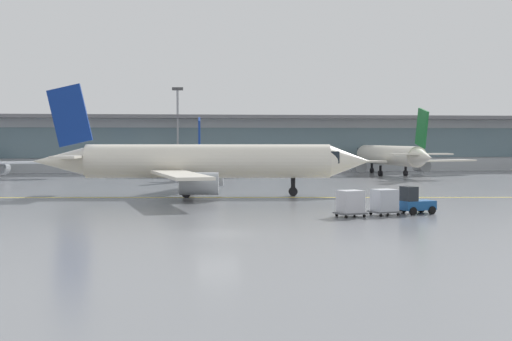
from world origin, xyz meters
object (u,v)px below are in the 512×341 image
baggage_tug (415,202)px  taxiing_regional_jet (204,162)px  cargo_dolly_trailing (350,203)px  cargo_dolly_lead (385,201)px  gate_airplane_3 (390,156)px  gate_airplane_2 (200,160)px  apron_light_mast_1 (178,126)px

baggage_tug → taxiing_regional_jet: bearing=112.4°
taxiing_regional_jet → cargo_dolly_trailing: size_ratio=13.74×
baggage_tug → cargo_dolly_lead: 2.69m
gate_airplane_3 → cargo_dolly_lead: 59.37m
gate_airplane_2 → cargo_dolly_lead: (11.03, -55.54, -1.51)m
baggage_tug → cargo_dolly_trailing: baggage_tug is taller
gate_airplane_3 → apron_light_mast_1: apron_light_mast_1 is taller
gate_airplane_3 → apron_light_mast_1: 34.48m
apron_light_mast_1 → taxiing_regional_jet: bearing=-88.0°
cargo_dolly_lead → cargo_dolly_trailing: 2.91m
gate_airplane_3 → apron_light_mast_1: (-32.25, 11.27, 4.71)m
taxiing_regional_jet → cargo_dolly_lead: 23.61m
cargo_dolly_trailing → apron_light_mast_1: (-11.27, 68.53, 6.64)m
taxiing_regional_jet → cargo_dolly_lead: (12.39, -19.97, -2.29)m
gate_airplane_2 → apron_light_mast_1: apron_light_mast_1 is taller
taxiing_regional_jet → baggage_tug: size_ratio=11.69×
taxiing_regional_jet → apron_light_mast_1: bearing=98.7°
gate_airplane_3 → cargo_dolly_lead: gate_airplane_3 is taller
gate_airplane_3 → gate_airplane_2: bearing=87.9°
cargo_dolly_lead → cargo_dolly_trailing: bearing=180.0°
cargo_dolly_lead → apron_light_mast_1: bearing=86.3°
baggage_tug → cargo_dolly_trailing: 5.59m
gate_airplane_2 → apron_light_mast_1: size_ratio=1.84×
taxiing_regional_jet → cargo_dolly_lead: taxiing_regional_jet is taller
cargo_dolly_trailing → taxiing_regional_jet: bearing=99.4°
cargo_dolly_trailing → apron_light_mast_1: 69.77m
taxiing_regional_jet → apron_light_mast_1: (-1.68, 47.79, 4.35)m
gate_airplane_2 → gate_airplane_3: (29.21, 0.95, 0.42)m
gate_airplane_2 → taxiing_regional_jet: bearing=-178.9°
gate_airplane_2 → cargo_dolly_trailing: gate_airplane_2 is taller
taxiing_regional_jet → cargo_dolly_lead: size_ratio=13.74×
cargo_dolly_lead → cargo_dolly_trailing: same height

